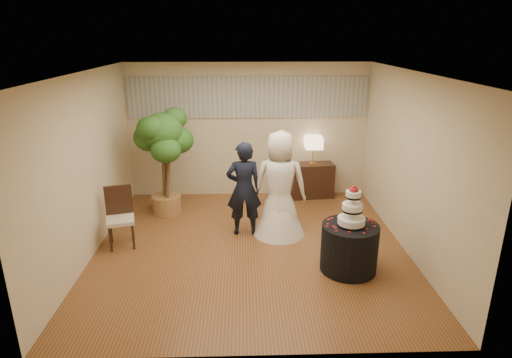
{
  "coord_description": "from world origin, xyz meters",
  "views": [
    {
      "loc": [
        -0.11,
        -6.29,
        3.33
      ],
      "look_at": [
        0.1,
        0.4,
        1.05
      ],
      "focal_mm": 30.0,
      "sensor_mm": 36.0,
      "label": 1
    }
  ],
  "objects_px": {
    "bride": "(280,184)",
    "side_chair": "(120,218)",
    "table_lamp": "(313,150)",
    "cake_table": "(349,248)",
    "console": "(312,180)",
    "wedding_cake": "(352,206)",
    "groom": "(244,189)",
    "ficus_tree": "(164,162)"
  },
  "relations": [
    {
      "from": "console",
      "to": "ficus_tree",
      "type": "bearing_deg",
      "value": -171.68
    },
    {
      "from": "wedding_cake",
      "to": "table_lamp",
      "type": "distance_m",
      "value": 3.01
    },
    {
      "from": "side_chair",
      "to": "console",
      "type": "bearing_deg",
      "value": 16.89
    },
    {
      "from": "cake_table",
      "to": "side_chair",
      "type": "relative_size",
      "value": 0.83
    },
    {
      "from": "table_lamp",
      "to": "ficus_tree",
      "type": "distance_m",
      "value": 3.06
    },
    {
      "from": "table_lamp",
      "to": "ficus_tree",
      "type": "bearing_deg",
      "value": -165.3
    },
    {
      "from": "table_lamp",
      "to": "cake_table",
      "type": "bearing_deg",
      "value": -88.45
    },
    {
      "from": "console",
      "to": "bride",
      "type": "bearing_deg",
      "value": -121.87
    },
    {
      "from": "console",
      "to": "table_lamp",
      "type": "bearing_deg",
      "value": 0.0
    },
    {
      "from": "table_lamp",
      "to": "side_chair",
      "type": "relative_size",
      "value": 0.59
    },
    {
      "from": "bride",
      "to": "cake_table",
      "type": "bearing_deg",
      "value": 133.58
    },
    {
      "from": "table_lamp",
      "to": "console",
      "type": "bearing_deg",
      "value": 0.0
    },
    {
      "from": "bride",
      "to": "side_chair",
      "type": "height_order",
      "value": "bride"
    },
    {
      "from": "bride",
      "to": "wedding_cake",
      "type": "xyz_separation_m",
      "value": [
        0.92,
        -1.24,
        0.1
      ]
    },
    {
      "from": "bride",
      "to": "console",
      "type": "bearing_deg",
      "value": -108.47
    },
    {
      "from": "groom",
      "to": "table_lamp",
      "type": "bearing_deg",
      "value": -133.05
    },
    {
      "from": "console",
      "to": "ficus_tree",
      "type": "height_order",
      "value": "ficus_tree"
    },
    {
      "from": "groom",
      "to": "bride",
      "type": "height_order",
      "value": "bride"
    },
    {
      "from": "wedding_cake",
      "to": "side_chair",
      "type": "xyz_separation_m",
      "value": [
        -3.55,
        0.86,
        -0.53
      ]
    },
    {
      "from": "console",
      "to": "side_chair",
      "type": "height_order",
      "value": "side_chair"
    },
    {
      "from": "ficus_tree",
      "to": "cake_table",
      "type": "bearing_deg",
      "value": -36.29
    },
    {
      "from": "bride",
      "to": "wedding_cake",
      "type": "height_order",
      "value": "bride"
    },
    {
      "from": "groom",
      "to": "console",
      "type": "height_order",
      "value": "groom"
    },
    {
      "from": "console",
      "to": "table_lamp",
      "type": "height_order",
      "value": "table_lamp"
    },
    {
      "from": "groom",
      "to": "console",
      "type": "bearing_deg",
      "value": -133.05
    },
    {
      "from": "side_chair",
      "to": "cake_table",
      "type": "bearing_deg",
      "value": -28.56
    },
    {
      "from": "bride",
      "to": "cake_table",
      "type": "height_order",
      "value": "bride"
    },
    {
      "from": "groom",
      "to": "wedding_cake",
      "type": "relative_size",
      "value": 2.71
    },
    {
      "from": "table_lamp",
      "to": "ficus_tree",
      "type": "xyz_separation_m",
      "value": [
        -2.96,
        -0.78,
        0.01
      ]
    },
    {
      "from": "bride",
      "to": "table_lamp",
      "type": "distance_m",
      "value": 1.96
    },
    {
      "from": "ficus_tree",
      "to": "groom",
      "type": "bearing_deg",
      "value": -32.34
    },
    {
      "from": "cake_table",
      "to": "side_chair",
      "type": "bearing_deg",
      "value": 166.34
    },
    {
      "from": "bride",
      "to": "ficus_tree",
      "type": "height_order",
      "value": "ficus_tree"
    },
    {
      "from": "bride",
      "to": "side_chair",
      "type": "relative_size",
      "value": 1.85
    },
    {
      "from": "groom",
      "to": "side_chair",
      "type": "distance_m",
      "value": 2.08
    },
    {
      "from": "ficus_tree",
      "to": "side_chair",
      "type": "relative_size",
      "value": 2.09
    },
    {
      "from": "console",
      "to": "ficus_tree",
      "type": "relative_size",
      "value": 0.43
    },
    {
      "from": "groom",
      "to": "table_lamp",
      "type": "relative_size",
      "value": 2.85
    },
    {
      "from": "cake_table",
      "to": "console",
      "type": "xyz_separation_m",
      "value": [
        -0.08,
        3.01,
        0.01
      ]
    },
    {
      "from": "wedding_cake",
      "to": "side_chair",
      "type": "distance_m",
      "value": 3.69
    },
    {
      "from": "cake_table",
      "to": "bride",
      "type": "bearing_deg",
      "value": 126.57
    },
    {
      "from": "console",
      "to": "side_chair",
      "type": "relative_size",
      "value": 0.89
    }
  ]
}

